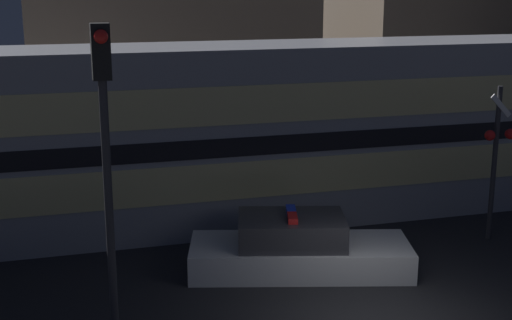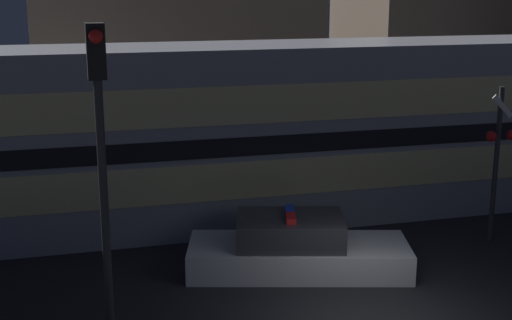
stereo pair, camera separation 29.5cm
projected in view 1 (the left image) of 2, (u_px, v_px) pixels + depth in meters
name	position (u px, v px, depth m)	size (l,w,h in m)	color
train	(219.00, 136.00, 18.25)	(21.90, 2.88, 4.60)	gray
police_car	(297.00, 249.00, 15.42)	(5.03, 2.91, 1.36)	silver
crossing_signal_near	(496.00, 152.00, 16.90)	(0.80, 0.32, 3.77)	#2D2D33
traffic_light_corner	(105.00, 136.00, 11.66)	(0.30, 0.46, 5.48)	#2D2D33
building_left	(171.00, 67.00, 25.88)	(9.86, 4.91, 6.26)	brown
building_center	(438.00, 42.00, 29.25)	(7.86, 5.80, 7.51)	brown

